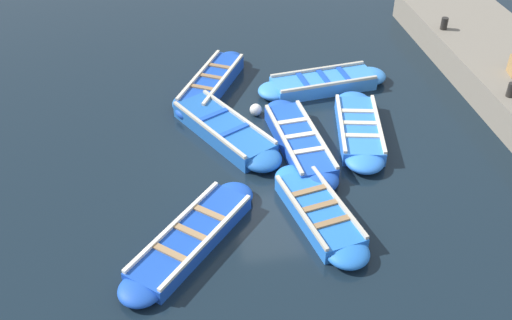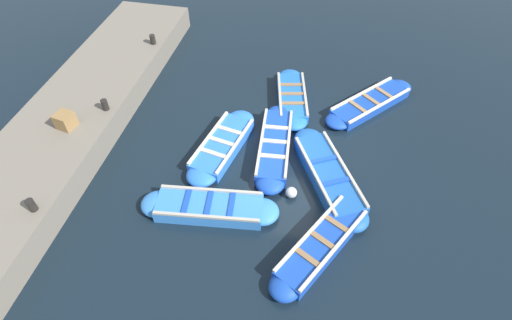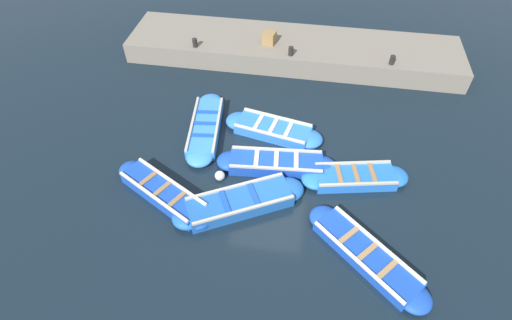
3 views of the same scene
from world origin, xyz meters
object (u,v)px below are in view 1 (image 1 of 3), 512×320
at_px(bollard_north, 444,23).
at_px(boat_end_of_row, 359,129).
at_px(boat_stern_in, 299,142).
at_px(boat_centre, 319,212).
at_px(buoy_orange_near, 256,110).
at_px(boat_drifting, 224,129).
at_px(boat_outer_right, 323,83).
at_px(bollard_mid_north, 511,90).
at_px(boat_broadside, 212,83).
at_px(boat_outer_left, 191,238).

bearing_deg(bollard_north, boat_end_of_row, 44.85).
bearing_deg(boat_stern_in, boat_centre, 86.12).
bearing_deg(buoy_orange_near, boat_drifting, 40.57).
distance_m(boat_outer_right, boat_drifting, 3.49).
bearing_deg(bollard_north, boat_centre, 49.77).
bearing_deg(boat_drifting, buoy_orange_near, -139.43).
distance_m(boat_centre, bollard_mid_north, 6.09).
relative_size(boat_outer_right, boat_drifting, 0.97).
bearing_deg(boat_broadside, boat_end_of_row, 139.39).
relative_size(boat_drifting, boat_outer_left, 1.14).
distance_m(boat_outer_right, bollard_mid_north, 4.78).
relative_size(boat_end_of_row, buoy_orange_near, 11.39).
height_order(boat_outer_right, boat_broadside, boat_broadside).
distance_m(boat_stern_in, boat_broadside, 3.58).
height_order(boat_stern_in, buoy_orange_near, boat_stern_in).
xyz_separation_m(boat_drifting, boat_end_of_row, (-3.28, 0.54, -0.02)).
distance_m(boat_stern_in, bollard_north, 6.68).
height_order(bollard_north, bollard_mid_north, same).
bearing_deg(boat_broadside, boat_drifting, 90.65).
bearing_deg(buoy_orange_near, boat_broadside, -56.85).
xyz_separation_m(boat_drifting, boat_broadside, (0.03, -2.29, 0.00)).
xyz_separation_m(boat_outer_left, bollard_mid_north, (-8.11, -2.85, 0.85)).
bearing_deg(boat_stern_in, boat_outer_left, 44.08).
bearing_deg(boat_outer_left, boat_end_of_row, -145.40).
bearing_deg(buoy_orange_near, boat_outer_right, -154.67).
bearing_deg(boat_outer_right, boat_broadside, -9.60).
height_order(boat_stern_in, boat_centre, boat_stern_in).
height_order(bollard_north, buoy_orange_near, bollard_north).
bearing_deg(boat_end_of_row, buoy_orange_near, -30.00).
xyz_separation_m(boat_outer_right, boat_outer_left, (4.11, 5.35, -0.03)).
relative_size(boat_outer_right, boat_centre, 1.11).
bearing_deg(boat_broadside, buoy_orange_near, 123.15).
distance_m(boat_broadside, bollard_north, 7.12).
bearing_deg(buoy_orange_near, bollard_mid_north, 165.88).
bearing_deg(boat_centre, boat_outer_left, 5.91).
relative_size(boat_stern_in, boat_outer_left, 1.11).
xyz_separation_m(boat_outer_right, boat_end_of_row, (-0.28, 2.32, -0.01)).
height_order(boat_outer_left, bollard_north, bollard_north).
relative_size(boat_broadside, buoy_orange_near, 11.34).
relative_size(boat_stern_in, boat_broadside, 1.07).
bearing_deg(boat_outer_left, bollard_mid_north, -160.60).
bearing_deg(bollard_mid_north, boat_centre, 25.31).
xyz_separation_m(boat_broadside, boat_outer_left, (1.09, 5.86, -0.04)).
distance_m(boat_outer_left, bollard_north, 10.57).
relative_size(boat_outer_right, buoy_orange_near, 12.03).
bearing_deg(boat_end_of_row, boat_outer_right, -83.17).
bearing_deg(boat_drifting, boat_outer_left, 72.64).
bearing_deg(boat_centre, boat_broadside, -74.39).
distance_m(boat_outer_right, buoy_orange_near, 2.27).
height_order(boat_centre, bollard_mid_north, bollard_mid_north).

